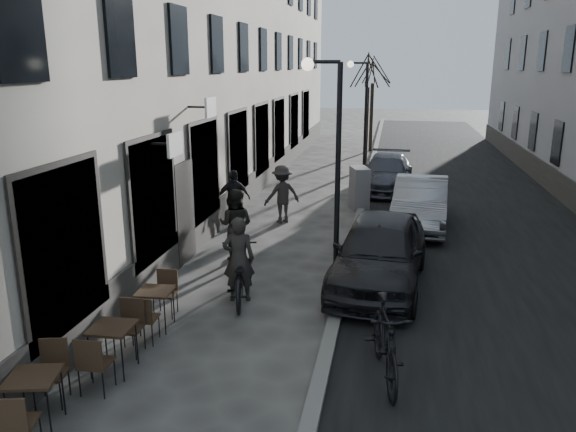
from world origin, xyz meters
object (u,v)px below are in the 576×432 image
(pedestrian_mid, at_px, (282,194))
(car_mid, at_px, (420,203))
(tree_near, at_px, (368,71))
(pedestrian_near, at_px, (236,225))
(car_near, at_px, (380,251))
(streetlamp_far, at_px, (362,108))
(bicycle, at_px, (239,275))
(bistro_set_a, at_px, (35,396))
(streetlamp_near, at_px, (331,148))
(utility_cabinet, at_px, (359,188))
(moped, at_px, (385,341))
(car_far, at_px, (387,173))
(bistro_set_b, at_px, (113,344))
(pedestrian_far, at_px, (233,199))
(tree_far, at_px, (373,69))
(bistro_set_c, at_px, (156,305))

(pedestrian_mid, height_order, car_mid, pedestrian_mid)
(tree_near, bearing_deg, pedestrian_mid, -101.90)
(pedestrian_near, xyz_separation_m, car_near, (3.70, -1.09, -0.12))
(streetlamp_far, xyz_separation_m, bicycle, (-1.77, -13.37, -2.59))
(streetlamp_far, height_order, tree_near, tree_near)
(bistro_set_a, bearing_deg, pedestrian_mid, 69.56)
(streetlamp_near, bearing_deg, utility_cabinet, 87.83)
(streetlamp_far, xyz_separation_m, car_near, (1.17, -11.98, -2.34))
(bicycle, distance_m, pedestrian_mid, 6.29)
(streetlamp_near, bearing_deg, moped, -71.07)
(car_near, distance_m, car_far, 10.41)
(bistro_set_b, bearing_deg, streetlamp_far, 77.92)
(streetlamp_near, height_order, car_near, streetlamp_near)
(utility_cabinet, height_order, moped, utility_cabinet)
(bistro_set_a, relative_size, moped, 0.77)
(bicycle, distance_m, pedestrian_near, 2.62)
(utility_cabinet, bearing_deg, car_near, -100.06)
(bistro_set_b, bearing_deg, car_mid, 59.88)
(tree_near, xyz_separation_m, pedestrian_far, (-3.50, -10.97, -3.75))
(tree_far, height_order, bistro_set_b, tree_far)
(tree_near, distance_m, car_near, 15.50)
(bistro_set_a, height_order, pedestrian_mid, pedestrian_mid)
(car_far, bearing_deg, bistro_set_a, -101.80)
(bistro_set_a, xyz_separation_m, pedestrian_far, (-0.04, 10.22, 0.42))
(bicycle, height_order, pedestrian_mid, pedestrian_mid)
(car_near, bearing_deg, bistro_set_b, -126.61)
(streetlamp_near, distance_m, car_far, 10.78)
(streetlamp_near, relative_size, bistro_set_c, 3.20)
(car_mid, bearing_deg, car_far, 106.68)
(tree_far, bearing_deg, streetlamp_far, -90.46)
(bistro_set_a, relative_size, pedestrian_near, 0.89)
(tree_near, height_order, car_far, tree_near)
(car_near, bearing_deg, pedestrian_far, 144.62)
(streetlamp_near, height_order, moped, streetlamp_near)
(utility_cabinet, relative_size, bicycle, 0.68)
(pedestrian_mid, height_order, car_near, pedestrian_mid)
(streetlamp_far, xyz_separation_m, tree_far, (0.07, 9.00, 1.50))
(pedestrian_far, bearing_deg, utility_cabinet, 9.68)
(pedestrian_far, xyz_separation_m, car_mid, (5.72, 1.22, -0.16))
(utility_cabinet, xyz_separation_m, pedestrian_near, (-2.80, -6.05, 0.21))
(pedestrian_mid, height_order, moped, pedestrian_mid)
(bistro_set_a, distance_m, car_near, 7.71)
(tree_near, relative_size, pedestrian_near, 3.00)
(tree_near, bearing_deg, car_mid, -77.20)
(pedestrian_far, xyz_separation_m, moped, (4.80, -8.03, -0.25))
(tree_far, relative_size, bistro_set_a, 3.37)
(tree_far, relative_size, bicycle, 2.62)
(tree_far, height_order, bicycle, tree_far)
(bicycle, bearing_deg, moped, 126.88)
(streetlamp_far, distance_m, bicycle, 13.73)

